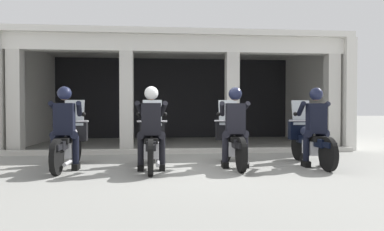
% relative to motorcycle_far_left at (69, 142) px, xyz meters
% --- Properties ---
extents(ground_plane, '(80.00, 80.00, 0.00)m').
position_rel_motorcycle_far_left_xyz_m(ground_plane, '(2.45, 2.85, -0.50)').
color(ground_plane, gray).
extents(station_building, '(9.73, 5.01, 3.29)m').
position_rel_motorcycle_far_left_xyz_m(station_building, '(2.34, 4.98, 1.59)').
color(station_building, black).
rests_on(station_building, ground).
extents(kerb_strip, '(9.23, 0.24, 0.12)m').
position_rel_motorcycle_far_left_xyz_m(kerb_strip, '(2.34, 1.94, -0.44)').
color(kerb_strip, '#B7B5AD').
rests_on(kerb_strip, ground).
extents(motorcycle_far_left, '(0.62, 2.04, 1.35)m').
position_rel_motorcycle_far_left_xyz_m(motorcycle_far_left, '(0.00, 0.00, 0.00)').
color(motorcycle_far_left, black).
rests_on(motorcycle_far_left, ground).
extents(police_officer_far_left, '(0.63, 0.61, 1.58)m').
position_rel_motorcycle_far_left_xyz_m(police_officer_far_left, '(-0.00, -0.28, 0.44)').
color(police_officer_far_left, black).
rests_on(police_officer_far_left, ground).
extents(motorcycle_center_left, '(0.62, 2.04, 1.35)m').
position_rel_motorcycle_far_left_xyz_m(motorcycle_center_left, '(1.63, -0.19, 0.00)').
color(motorcycle_center_left, black).
rests_on(motorcycle_center_left, ground).
extents(police_officer_center_left, '(0.63, 0.61, 1.58)m').
position_rel_motorcycle_far_left_xyz_m(police_officer_center_left, '(1.63, -0.48, 0.44)').
color(police_officer_center_left, black).
rests_on(police_officer_center_left, ground).
extents(motorcycle_center_right, '(0.62, 2.04, 1.35)m').
position_rel_motorcycle_far_left_xyz_m(motorcycle_center_right, '(3.27, -0.03, 0.00)').
color(motorcycle_center_right, black).
rests_on(motorcycle_center_right, ground).
extents(police_officer_center_right, '(0.63, 0.61, 1.58)m').
position_rel_motorcycle_far_left_xyz_m(police_officer_center_right, '(3.27, -0.31, 0.44)').
color(police_officer_center_right, black).
rests_on(police_officer_center_right, ground).
extents(motorcycle_far_right, '(0.62, 2.04, 1.35)m').
position_rel_motorcycle_far_left_xyz_m(motorcycle_far_right, '(4.90, -0.07, 0.00)').
color(motorcycle_far_right, black).
rests_on(motorcycle_far_right, ground).
extents(police_officer_far_right, '(0.63, 0.61, 1.58)m').
position_rel_motorcycle_far_left_xyz_m(police_officer_far_right, '(4.90, -0.35, 0.44)').
color(police_officer_far_right, black).
rests_on(police_officer_far_right, ground).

